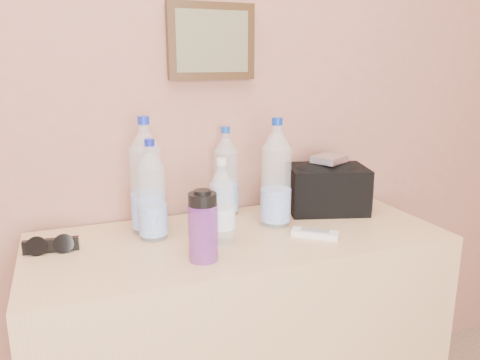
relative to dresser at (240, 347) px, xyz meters
name	(u,v)px	position (x,y,z in m)	size (l,w,h in m)	color
picture_frame	(212,42)	(0.00, 0.26, 1.00)	(0.30, 0.03, 0.25)	#382311
dresser	(240,347)	(0.00, 0.00, 0.00)	(1.29, 0.54, 0.80)	tan
pet_large_a	(152,195)	(-0.26, 0.08, 0.54)	(0.08, 0.08, 0.31)	white
pet_large_b	(147,182)	(-0.26, 0.14, 0.57)	(0.10, 0.10, 0.37)	silver
pet_large_c	(226,176)	(0.03, 0.22, 0.54)	(0.08, 0.08, 0.31)	#CDE6FC
pet_large_d	(276,179)	(0.15, 0.05, 0.56)	(0.10, 0.10, 0.36)	white
pet_small	(222,207)	(-0.07, -0.04, 0.52)	(0.07, 0.07, 0.26)	white
nalgene_bottle	(203,226)	(-0.16, -0.14, 0.50)	(0.08, 0.08, 0.20)	#6B2393
sunglasses	(51,245)	(-0.55, 0.07, 0.42)	(0.15, 0.06, 0.04)	black
ac_remote	(315,234)	(0.21, -0.10, 0.41)	(0.14, 0.05, 0.02)	silver
toiletry_bag	(327,186)	(0.39, 0.12, 0.50)	(0.27, 0.20, 0.19)	black
foil_packet	(329,159)	(0.38, 0.10, 0.60)	(0.11, 0.09, 0.02)	silver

